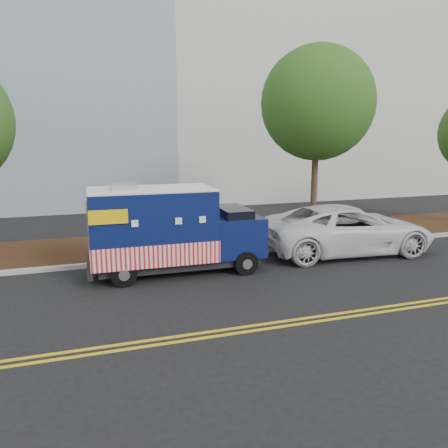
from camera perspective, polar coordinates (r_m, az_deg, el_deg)
name	(u,v)px	position (r m, az deg, el deg)	size (l,w,h in m)	color
ground	(198,270)	(14.24, -3.48, -6.07)	(120.00, 120.00, 0.00)	black
curb	(188,257)	(15.52, -4.78, -4.30)	(120.00, 0.18, 0.15)	#9E9E99
mulch_strip	(175,243)	(17.50, -6.36, -2.50)	(120.00, 4.00, 0.15)	black
centerline_near	(246,327)	(10.27, 2.93, -13.24)	(120.00, 0.10, 0.01)	gold
centerline_far	(250,331)	(10.06, 3.45, -13.80)	(120.00, 0.10, 0.01)	gold
tree_c	(317,103)	(18.51, 12.11, 15.14)	(4.56, 4.56, 7.83)	#38281C
sign_post	(156,226)	(15.28, -8.88, -0.31)	(0.06, 0.06, 2.40)	#473828
food_truck	(168,232)	(13.78, -7.33, -1.08)	(5.55, 2.17, 2.90)	black
white_car	(347,229)	(16.77, 15.75, -0.64)	(2.95, 6.39, 1.78)	silver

